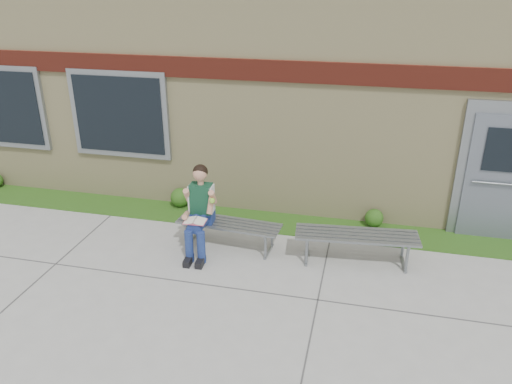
# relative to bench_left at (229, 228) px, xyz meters

# --- Properties ---
(ground) EXTENTS (80.00, 80.00, 0.00)m
(ground) POSITION_rel_bench_left_xyz_m (0.57, -1.62, -0.33)
(ground) COLOR #9E9E99
(ground) RESTS_ON ground
(grass_strip) EXTENTS (16.00, 0.80, 0.02)m
(grass_strip) POSITION_rel_bench_left_xyz_m (0.57, 0.98, -0.32)
(grass_strip) COLOR #255115
(grass_strip) RESTS_ON ground
(school_building) EXTENTS (16.20, 6.22, 4.20)m
(school_building) POSITION_rel_bench_left_xyz_m (0.57, 4.36, 1.77)
(school_building) COLOR beige
(school_building) RESTS_ON ground
(bench_left) EXTENTS (1.69, 0.59, 0.43)m
(bench_left) POSITION_rel_bench_left_xyz_m (0.00, 0.00, 0.00)
(bench_left) COLOR slate
(bench_left) RESTS_ON ground
(bench_right) EXTENTS (1.88, 0.69, 0.48)m
(bench_right) POSITION_rel_bench_left_xyz_m (2.00, -0.00, 0.03)
(bench_right) COLOR slate
(bench_right) RESTS_ON ground
(girl) EXTENTS (0.54, 0.88, 1.40)m
(girl) POSITION_rel_bench_left_xyz_m (-0.40, -0.21, 0.38)
(girl) COLOR navy
(girl) RESTS_ON ground
(shrub_mid) EXTENTS (0.36, 0.36, 0.36)m
(shrub_mid) POSITION_rel_bench_left_xyz_m (-1.31, 1.23, -0.13)
(shrub_mid) COLOR #255115
(shrub_mid) RESTS_ON grass_strip
(shrub_east) EXTENTS (0.32, 0.32, 0.32)m
(shrub_east) POSITION_rel_bench_left_xyz_m (2.26, 1.23, -0.16)
(shrub_east) COLOR #255115
(shrub_east) RESTS_ON grass_strip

